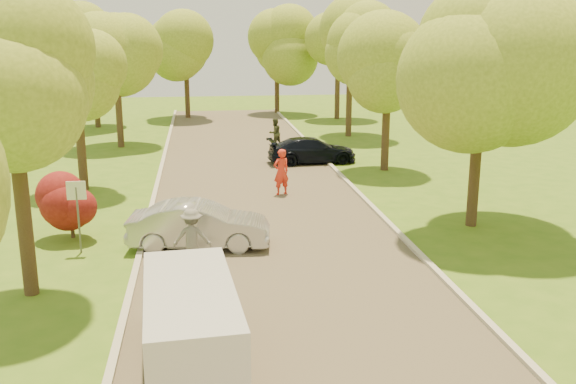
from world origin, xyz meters
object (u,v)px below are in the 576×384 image
minivan (190,323)px  skateboarder (192,238)px  street_sign (77,202)px  dark_sedan (312,150)px  silver_sedan (199,225)px  longboard (193,266)px  person_striped (281,172)px  person_olive (275,133)px

minivan → skateboarder: 5.21m
street_sign → minivan: bearing=-65.0°
dark_sedan → silver_sedan: bearing=152.1°
dark_sedan → longboard: size_ratio=5.12×
dark_sedan → person_striped: 6.54m
street_sign → person_striped: size_ratio=1.17×
minivan → dark_sedan: (5.80, 19.18, -0.24)m
longboard → person_striped: bearing=-108.3°
silver_sedan → person_striped: person_striped is taller
minivan → silver_sedan: minivan is taller
person_striped → dark_sedan: bearing=-132.8°
skateboarder → person_striped: 8.60m
street_sign → dark_sedan: 15.18m
silver_sedan → dark_sedan: silver_sedan is taller
street_sign → person_striped: bearing=41.6°
minivan → person_striped: (3.48, 13.07, 0.06)m
minivan → skateboarder: size_ratio=2.79×
minivan → silver_sedan: (0.20, 7.06, -0.17)m
dark_sedan → minivan: bearing=160.0°
street_sign → skateboarder: bearing=-29.3°
silver_sedan → person_olive: (4.30, 16.74, 0.11)m
minivan → person_olive: (4.50, 23.80, -0.06)m
dark_sedan → skateboarder: 15.13m
longboard → person_olive: bearing=-98.1°
skateboarder → person_olive: bearing=-98.1°
minivan → person_striped: size_ratio=2.44×
person_striped → skateboarder: bearing=44.3°
street_sign → skateboarder: street_sign is taller
minivan → dark_sedan: minivan is taller
dark_sedan → street_sign: bearing=140.0°
skateboarder → person_striped: (3.47, 7.86, 0.01)m
silver_sedan → street_sign: bearing=97.1°
silver_sedan → person_olive: bearing=-7.4°
street_sign → dark_sedan: (9.10, 12.11, -0.93)m
person_striped → person_olive: bearing=-117.4°
skateboarder → person_striped: person_striped is taller
longboard → skateboarder: (0.00, 0.00, 0.83)m
longboard → minivan: bearing=95.5°
minivan → skateboarder: bearing=86.0°
street_sign → longboard: size_ratio=2.55×
silver_sedan → longboard: bearing=-179.1°
skateboarder → person_olive: (4.50, 18.60, -0.11)m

